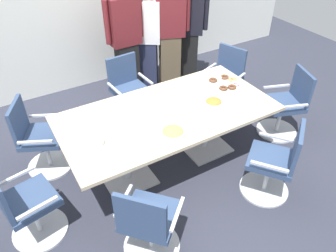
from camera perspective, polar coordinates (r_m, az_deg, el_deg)
ground_plane at (r=4.13m, az=-0.00°, el=-6.13°), size 10.00×10.00×0.01m
conference_table at (r=3.72m, az=-0.00°, el=0.92°), size 2.40×1.20×0.75m
office_chair_0 at (r=3.67m, az=18.09°, el=-6.40°), size 0.76×0.76×0.91m
office_chair_1 at (r=4.62m, az=19.75°, el=3.19°), size 0.69×0.69×0.91m
office_chair_2 at (r=4.97m, az=9.69°, el=7.50°), size 0.69×0.69×0.91m
office_chair_3 at (r=4.68m, az=-6.74°, el=5.74°), size 0.58×0.58×0.91m
office_chair_4 at (r=4.08m, az=-21.46°, el=-2.29°), size 0.72×0.72×0.91m
office_chair_5 at (r=3.38m, az=-23.53°, el=-12.78°), size 0.63×0.63×0.91m
office_chair_6 at (r=3.01m, az=-3.41°, el=-16.69°), size 0.76×0.76×0.91m
person_standing_0 at (r=5.01m, az=-7.37°, el=14.80°), size 0.61×0.24×1.80m
person_standing_1 at (r=5.22m, az=-3.81°, el=15.09°), size 0.55×0.43×1.67m
person_standing_2 at (r=5.21m, az=0.35°, el=16.29°), size 0.60×0.36×1.84m
person_standing_3 at (r=5.47m, az=3.57°, el=16.49°), size 0.56×0.42×1.72m
snack_bowl_pretzels at (r=3.75m, az=7.91°, el=3.99°), size 0.20×0.20×0.09m
snack_bowl_cookies at (r=3.27m, az=0.86°, el=-1.19°), size 0.24×0.24×0.10m
donut_platter at (r=4.21m, az=9.69°, el=7.39°), size 0.39×0.39×0.04m
plate_stack at (r=3.28m, az=-12.86°, el=-2.85°), size 0.21×0.21×0.04m
napkin_pile at (r=3.57m, az=-2.20°, el=2.38°), size 0.18×0.18×0.09m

